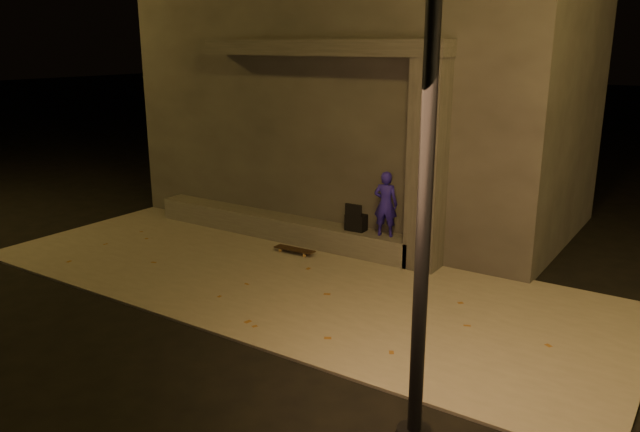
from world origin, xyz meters
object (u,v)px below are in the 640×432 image
Objects in this scene: backpack at (356,221)px; street_lamp_0 at (433,19)px; skateboard at (295,250)px; column at (428,167)px; skateboarder at (386,204)px.

backpack is 0.07× the size of street_lamp_0.
backpack is 1.28m from skateboard.
backpack is 6.58m from street_lamp_0.
backpack is at bearing 126.42° from street_lamp_0.
column is 3.03× the size of skateboarder.
street_lamp_0 is at bearing -55.55° from backpack.
column is 2.97m from skateboard.
skateboard is at bearing -147.63° from backpack.
skateboarder is 0.73m from backpack.
column reaches higher than skateboarder.
skateboard is at bearing 137.87° from street_lamp_0.
street_lamp_0 reaches higher than backpack.
skateboarder reaches higher than skateboard.
skateboarder is at bearing -1.97° from backpack.
skateboarder reaches higher than backpack.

